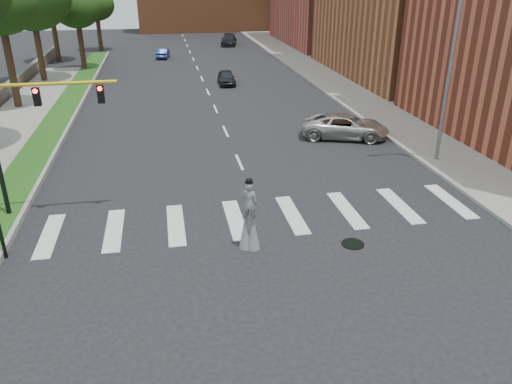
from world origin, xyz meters
name	(u,v)px	position (x,y,z in m)	size (l,w,h in m)	color
ground_plane	(269,228)	(0.00, 0.00, 0.00)	(160.00, 160.00, 0.00)	black
grass_median	(62,115)	(-11.50, 20.00, 0.12)	(2.00, 60.00, 0.25)	#1C4914
median_curb	(76,114)	(-10.45, 20.00, 0.14)	(0.20, 60.00, 0.28)	gray
sidewalk_right	(345,88)	(12.50, 25.00, 0.09)	(5.00, 90.00, 0.18)	gray
manhole	(353,244)	(3.00, -2.00, 0.02)	(0.90, 0.90, 0.04)	black
streetlight	(447,75)	(10.90, 6.00, 4.90)	(2.05, 0.20, 9.00)	slate
traffic_signal	(22,125)	(-9.78, 3.00, 4.15)	(5.30, 0.23, 6.20)	black
stilt_performer	(249,221)	(-1.09, -1.50, 1.17)	(0.81, 0.64, 2.98)	#301E13
suv_crossing	(345,126)	(7.41, 11.16, 0.77)	(2.55, 5.52, 1.53)	#BBB8B0
car_near	(226,77)	(2.06, 28.89, 0.65)	(1.53, 3.80, 1.29)	black
car_mid	(163,53)	(-3.55, 45.53, 0.60)	(1.27, 3.63, 1.20)	navy
car_far	(229,40)	(5.94, 55.24, 0.73)	(2.06, 5.07, 1.47)	black
tree_6	(76,8)	(-12.05, 38.78, 6.33)	(4.86, 4.86, 8.46)	#301E13
tree_7	(96,5)	(-11.65, 53.48, 5.72)	(4.72, 4.72, 7.78)	#301E13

